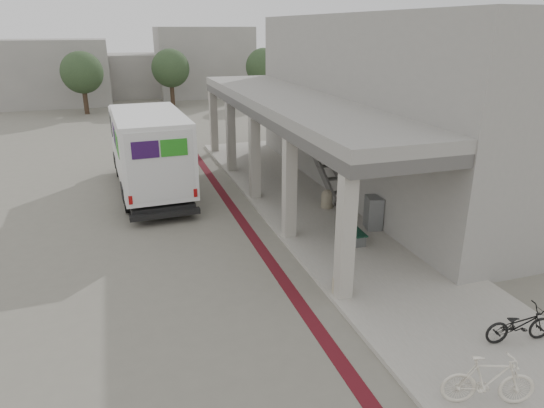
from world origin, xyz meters
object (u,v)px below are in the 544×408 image
object	(u,v)px
bicycle_cream	(489,380)
fedex_truck	(148,149)
bench	(351,229)
bicycle_black	(519,324)
utility_cabinet	(373,213)

from	to	relation	value
bicycle_cream	fedex_truck	bearing A→B (deg)	37.49
fedex_truck	bicycle_cream	xyz separation A→B (m)	(4.68, -14.51, -1.21)
bench	bicycle_cream	size ratio (longest dim) A/B	1.04
bicycle_black	bicycle_cream	world-z (taller)	bicycle_cream
bench	utility_cabinet	size ratio (longest dim) A/B	1.58
bicycle_black	bench	bearing A→B (deg)	16.92
utility_cabinet	bicycle_black	distance (m)	6.57
bench	fedex_truck	bearing A→B (deg)	131.43
bicycle_cream	bench	bearing A→B (deg)	11.90
fedex_truck	bench	xyz separation A→B (m)	(5.68, -7.14, -1.42)
fedex_truck	bicycle_cream	world-z (taller)	fedex_truck
bicycle_black	fedex_truck	bearing A→B (deg)	34.61
fedex_truck	utility_cabinet	size ratio (longest dim) A/B	7.37
utility_cabinet	fedex_truck	bearing A→B (deg)	149.13
utility_cabinet	bicycle_black	bearing A→B (deg)	-77.50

